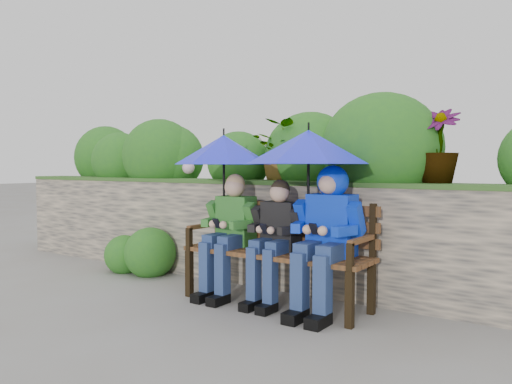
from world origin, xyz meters
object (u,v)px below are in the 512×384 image
Objects in this scene: park_bench at (279,245)px; umbrella_left at (224,150)px; boy_middle at (275,235)px; boy_right at (327,227)px; umbrella_right at (308,147)px; boy_left at (229,228)px.

umbrella_left reaches higher than park_bench.
boy_middle is at bearing -90.38° from park_bench.
umbrella_left reaches higher than boy_right.
umbrella_right reaches higher than boy_middle.
boy_middle reaches higher than park_bench.
umbrella_right is (-0.17, 0.01, 0.63)m from boy_right.
boy_right is 0.65m from umbrella_right.
umbrella_left is at bearing 157.70° from boy_left.
boy_left is 0.48m from boy_middle.
park_bench is at bearing 168.76° from umbrella_right.
park_bench is at bearing 89.62° from boy_middle.
umbrella_right reaches higher than umbrella_left.
park_bench is 1.57× the size of boy_middle.
umbrella_left is 0.87× the size of umbrella_right.
boy_left is (-0.48, -0.08, 0.12)m from park_bench.
park_bench is 1.41× the size of boy_right.
boy_right is at bearing 0.14° from boy_middle.
boy_right is at bearing 0.34° from boy_left.
umbrella_left is at bearing 178.49° from umbrella_right.
umbrella_left is (-0.09, 0.04, 0.70)m from boy_left.
boy_right is at bearing -2.82° from umbrella_right.
boy_middle is 1.03× the size of umbrella_right.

